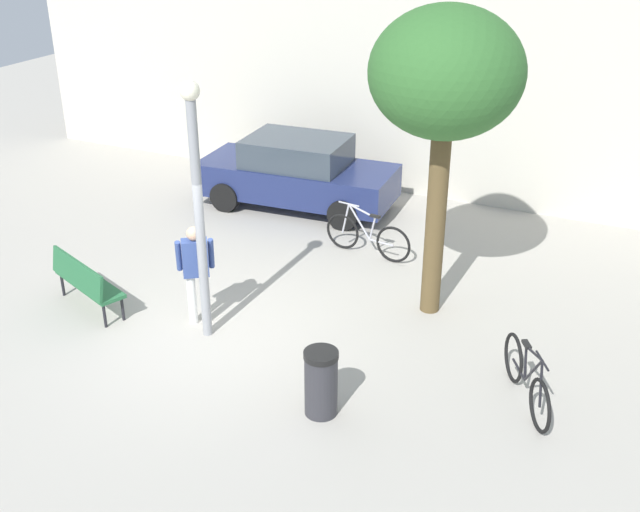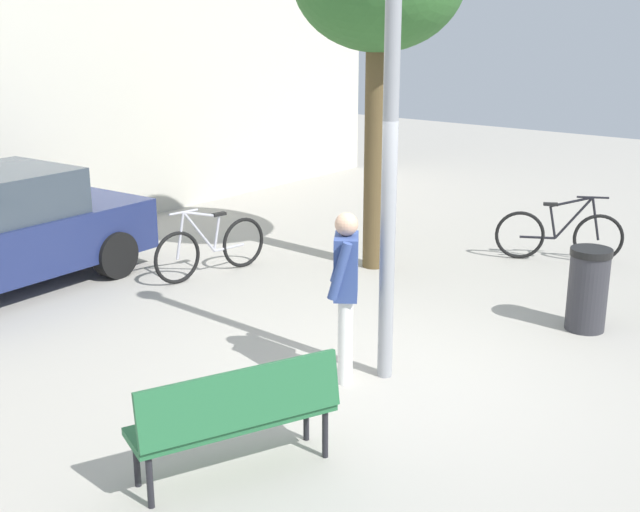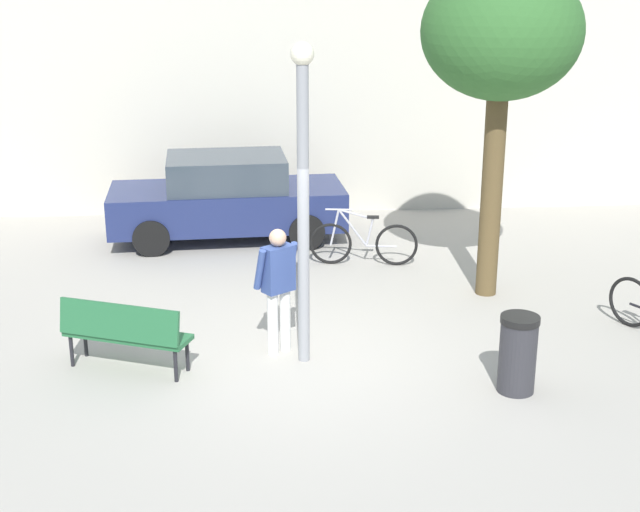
# 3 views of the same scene
# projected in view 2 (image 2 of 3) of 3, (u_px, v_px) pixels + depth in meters

# --- Properties ---
(ground_plane) EXTENTS (36.00, 36.00, 0.00)m
(ground_plane) POSITION_uv_depth(u_px,v_px,m) (389.00, 377.00, 7.98)
(ground_plane) COLOR #A8A399
(lamppost) EXTENTS (0.28, 0.28, 3.98)m
(lamppost) POSITION_uv_depth(u_px,v_px,m) (390.00, 144.00, 7.37)
(lamppost) COLOR gray
(lamppost) RESTS_ON ground_plane
(person_by_lamppost) EXTENTS (0.61, 0.53, 1.67)m
(person_by_lamppost) POSITION_uv_depth(u_px,v_px,m) (345.00, 285.00, 7.67)
(person_by_lamppost) COLOR white
(person_by_lamppost) RESTS_ON ground_plane
(park_bench) EXTENTS (1.66, 1.03, 0.92)m
(park_bench) POSITION_uv_depth(u_px,v_px,m) (237.00, 412.00, 6.10)
(park_bench) COLOR #236038
(park_bench) RESTS_ON ground_plane
(bicycle_silver) EXTENTS (1.80, 0.30, 0.97)m
(bicycle_silver) POSITION_uv_depth(u_px,v_px,m) (211.00, 248.00, 11.04)
(bicycle_silver) COLOR black
(bicycle_silver) RESTS_ON ground_plane
(bicycle_black) EXTENTS (0.93, 1.60, 0.97)m
(bicycle_black) POSITION_uv_depth(u_px,v_px,m) (560.00, 235.00, 11.70)
(bicycle_black) COLOR black
(bicycle_black) RESTS_ON ground_plane
(trash_bin) EXTENTS (0.46, 0.46, 0.95)m
(trash_bin) POSITION_uv_depth(u_px,v_px,m) (588.00, 289.00, 9.07)
(trash_bin) COLOR #2D2D33
(trash_bin) RESTS_ON ground_plane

